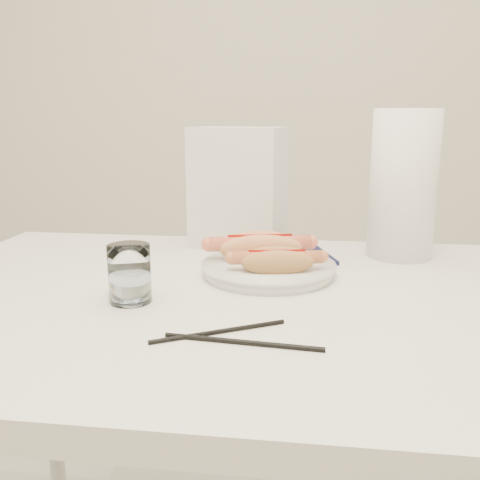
# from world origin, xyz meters

# --- Properties ---
(table) EXTENTS (1.20, 0.80, 0.75)m
(table) POSITION_xyz_m (0.00, 0.00, 0.69)
(table) COLOR white
(table) RESTS_ON ground
(plate) EXTENTS (0.29, 0.29, 0.02)m
(plate) POSITION_xyz_m (0.04, 0.10, 0.76)
(plate) COLOR white
(plate) RESTS_ON table
(hotdog_left) EXTENTS (0.20, 0.11, 0.05)m
(hotdog_left) POSITION_xyz_m (0.02, 0.14, 0.79)
(hotdog_left) COLOR #E9985D
(hotdog_left) RESTS_ON plate
(hotdog_right) EXTENTS (0.16, 0.08, 0.04)m
(hotdog_right) POSITION_xyz_m (0.06, 0.06, 0.79)
(hotdog_right) COLOR #C0844B
(hotdog_right) RESTS_ON plate
(water_glass) EXTENTS (0.07, 0.07, 0.09)m
(water_glass) POSITION_xyz_m (-0.16, -0.06, 0.80)
(water_glass) COLOR silver
(water_glass) RESTS_ON table
(chopstick_near) EXTENTS (0.21, 0.03, 0.01)m
(chopstick_near) POSITION_xyz_m (0.03, -0.20, 0.75)
(chopstick_near) COLOR black
(chopstick_near) RESTS_ON table
(chopstick_far) EXTENTS (0.17, 0.10, 0.01)m
(chopstick_far) POSITION_xyz_m (-0.00, -0.17, 0.75)
(chopstick_far) COLOR black
(chopstick_far) RESTS_ON table
(napkin_box) EXTENTS (0.22, 0.16, 0.26)m
(napkin_box) POSITION_xyz_m (-0.04, 0.31, 0.88)
(napkin_box) COLOR silver
(napkin_box) RESTS_ON table
(navy_napkin) EXTENTS (0.19, 0.19, 0.01)m
(navy_napkin) POSITION_xyz_m (0.08, 0.24, 0.75)
(navy_napkin) COLOR #12173A
(navy_napkin) RESTS_ON table
(paper_towel_roll) EXTENTS (0.17, 0.17, 0.30)m
(paper_towel_roll) POSITION_xyz_m (0.30, 0.28, 0.90)
(paper_towel_roll) COLOR white
(paper_towel_roll) RESTS_ON table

